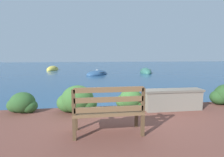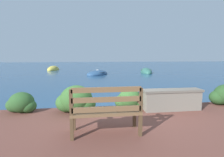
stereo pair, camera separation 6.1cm
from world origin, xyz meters
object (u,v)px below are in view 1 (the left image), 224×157
object	(u,v)px
park_bench	(108,109)
rowboat_nearest	(97,74)
rowboat_far	(53,70)
mooring_buoy	(97,72)
rowboat_mid	(146,72)

from	to	relation	value
park_bench	rowboat_nearest	xyz separation A→B (m)	(0.41, 12.11, -0.64)
rowboat_far	mooring_buoy	size ratio (longest dim) A/B	5.13
park_bench	rowboat_far	size ratio (longest dim) A/B	0.54
rowboat_nearest	rowboat_far	world-z (taller)	rowboat_far
park_bench	mooring_buoy	world-z (taller)	park_bench
rowboat_nearest	rowboat_far	distance (m)	7.12
rowboat_far	mooring_buoy	bearing A→B (deg)	69.80
park_bench	rowboat_far	xyz separation A→B (m)	(-4.34, 17.42, -0.63)
rowboat_nearest	park_bench	bearing A→B (deg)	35.23
rowboat_nearest	mooring_buoy	bearing A→B (deg)	-146.26
rowboat_nearest	rowboat_mid	world-z (taller)	rowboat_mid
rowboat_nearest	mooring_buoy	size ratio (longest dim) A/B	5.94
park_bench	mooring_buoy	bearing A→B (deg)	92.33
park_bench	rowboat_nearest	bearing A→B (deg)	92.54
rowboat_nearest	rowboat_mid	bearing A→B (deg)	138.73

